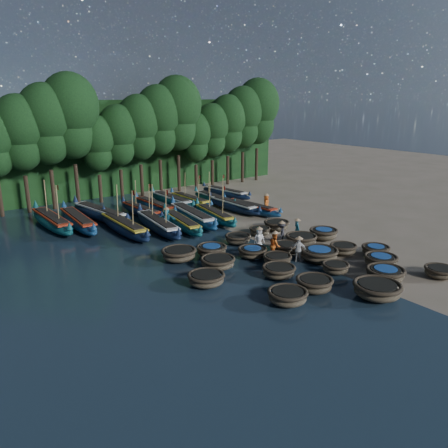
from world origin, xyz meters
TOP-DOWN VIEW (x-y plane):
  - ground at (0.00, 0.00)m, footprint 120.00×120.00m
  - foliage_wall at (0.00, 23.50)m, footprint 40.00×3.00m
  - coracle_2 at (-1.05, -9.94)m, footprint 3.08×3.08m
  - coracle_3 at (1.22, -8.90)m, footprint 2.38×2.38m
  - coracle_4 at (4.34, -10.50)m, footprint 2.14×2.14m
  - coracle_5 at (-5.35, -7.59)m, footprint 2.18×2.18m
  - coracle_6 at (-3.14, -7.42)m, footprint 2.30×2.30m
  - coracle_7 at (-0.15, -6.41)m, footprint 1.98×1.98m
  - coracle_8 at (2.93, -7.43)m, footprint 2.11×2.11m
  - coracle_9 at (4.44, -6.01)m, footprint 1.88×1.88m
  - coracle_10 at (-7.43, -3.20)m, footprint 2.62×2.62m
  - coracle_11 at (-3.37, -4.84)m, footprint 2.26×2.26m
  - coracle_12 at (-2.05, -3.31)m, footprint 1.98×1.98m
  - coracle_13 at (0.65, -4.39)m, footprint 3.02×3.02m
  - coracle_14 at (2.90, -4.54)m, footprint 2.22×2.22m
  - coracle_15 at (-5.41, -1.52)m, footprint 2.63×2.63m
  - coracle_16 at (-2.44, -1.35)m, footprint 1.96×1.96m
  - coracle_17 at (-0.14, -2.08)m, footprint 1.96×1.96m
  - coracle_18 at (2.00, -1.51)m, footprint 2.58×2.58m
  - coracle_19 at (4.30, -1.59)m, footprint 2.43×2.43m
  - coracle_20 at (-6.67, 1.08)m, footprint 2.78×2.78m
  - coracle_21 at (-4.44, 0.55)m, footprint 2.34×2.34m
  - coracle_22 at (-1.44, 1.48)m, footprint 1.90×1.90m
  - coracle_23 at (1.17, 2.06)m, footprint 1.64×1.64m
  - coracle_24 at (3.09, 2.22)m, footprint 2.32×2.32m
  - long_boat_2 at (-7.07, 8.73)m, footprint 1.60×8.70m
  - long_boat_3 at (-4.68, 7.67)m, footprint 2.37×8.47m
  - long_boat_4 at (-2.81, 7.15)m, footprint 2.48×7.72m
  - long_boat_5 at (-1.12, 8.16)m, footprint 2.65×8.81m
  - long_boat_6 at (0.72, 7.49)m, footprint 2.50×7.58m
  - long_boat_7 at (4.11, 9.22)m, footprint 1.55×7.65m
  - long_boat_8 at (4.92, 7.62)m, footprint 2.06×7.46m
  - long_boat_9 at (-11.18, 13.58)m, footprint 1.84×8.95m
  - long_boat_10 at (-9.43, 12.44)m, footprint 1.90×8.74m
  - long_boat_11 at (-7.09, 13.66)m, footprint 2.99×8.80m
  - long_boat_12 at (-3.62, 12.69)m, footprint 1.66×7.30m
  - long_boat_13 at (-1.87, 13.52)m, footprint 1.56×7.62m
  - long_boat_14 at (0.49, 14.43)m, footprint 1.53×8.17m
  - long_boat_15 at (2.08, 13.49)m, footprint 1.43×7.39m
  - long_boat_16 at (4.37, 12.66)m, footprint 1.41×7.27m
  - long_boat_17 at (7.03, 14.32)m, footprint 2.24×7.22m
  - fisherman_0 at (-1.17, -0.53)m, footprint 0.90×0.71m
  - fisherman_1 at (2.69, -0.39)m, footprint 0.52×0.65m
  - fisherman_2 at (-1.34, -2.30)m, footprint 1.06×1.11m
  - fisherman_3 at (1.11, -0.38)m, footprint 1.18×1.16m
  - fisherman_4 at (-0.55, -3.69)m, footprint 1.01×0.91m
  - fisherman_5 at (-3.94, 7.53)m, footprint 1.50×1.63m
  - fisherman_6 at (6.21, 6.96)m, footprint 0.99×0.93m
  - tree_2 at (-11.40, 20.00)m, footprint 4.51×4.51m
  - tree_3 at (-9.10, 20.00)m, footprint 4.92×4.92m
  - tree_4 at (-6.80, 20.00)m, footprint 5.34×5.34m
  - tree_5 at (-4.50, 20.00)m, footprint 3.68×3.68m
  - tree_6 at (-2.20, 20.00)m, footprint 4.09×4.09m
  - tree_7 at (0.10, 20.00)m, footprint 4.51×4.51m
  - tree_8 at (2.40, 20.00)m, footprint 4.92×4.92m
  - tree_9 at (4.70, 20.00)m, footprint 5.34×5.34m
  - tree_10 at (7.00, 20.00)m, footprint 3.68×3.68m
  - tree_11 at (9.30, 20.00)m, footprint 4.09×4.09m
  - tree_12 at (11.60, 20.00)m, footprint 4.51×4.51m
  - tree_13 at (13.90, 20.00)m, footprint 4.92×4.92m
  - tree_14 at (16.20, 20.00)m, footprint 5.34×5.34m

SIDE VIEW (x-z plane):
  - ground at x=0.00m, z-range 0.00..0.00m
  - coracle_23 at x=1.17m, z-range 0.05..0.68m
  - coracle_4 at x=4.34m, z-range 0.05..0.68m
  - coracle_7 at x=-0.15m, z-range 0.05..0.69m
  - coracle_22 at x=-1.44m, z-range 0.05..0.74m
  - coracle_12 at x=-2.05m, z-range 0.05..0.74m
  - coracle_16 at x=-2.44m, z-range 0.05..0.74m
  - coracle_9 at x=4.44m, z-range 0.06..0.75m
  - coracle_10 at x=-7.43m, z-range 0.05..0.77m
  - coracle_14 at x=2.90m, z-range 0.05..0.77m
  - coracle_15 at x=-5.41m, z-range 0.05..0.78m
  - coracle_21 at x=-4.44m, z-range 0.06..0.78m
  - coracle_11 at x=-3.37m, z-range 0.05..0.79m
  - coracle_17 at x=-0.14m, z-range 0.05..0.79m
  - coracle_5 at x=-5.35m, z-range 0.05..0.80m
  - coracle_24 at x=3.09m, z-range 0.06..0.84m
  - coracle_8 at x=2.93m, z-range 0.06..0.83m
  - coracle_18 at x=2.00m, z-range 0.06..0.84m
  - coracle_6 at x=-3.14m, z-range 0.06..0.86m
  - coracle_20 at x=-6.67m, z-range 0.06..0.86m
  - coracle_3 at x=1.22m, z-range 0.06..0.87m
  - coracle_19 at x=4.30m, z-range 0.07..0.90m
  - coracle_13 at x=0.65m, z-range 0.06..0.90m
  - coracle_2 at x=-1.05m, z-range 0.06..0.91m
  - long_boat_17 at x=7.03m, z-range -0.15..1.13m
  - long_boat_16 at x=4.37m, z-range -1.05..2.04m
  - long_boat_12 at x=-3.62m, z-range -1.06..2.04m
  - long_boat_15 at x=2.08m, z-range -1.07..2.07m
  - long_boat_8 at x=4.92m, z-range -0.16..1.16m
  - long_boat_13 at x=-1.87m, z-range -0.16..1.18m
  - long_boat_7 at x=4.11m, z-range -0.16..1.19m
  - long_boat_6 at x=0.72m, z-range -1.11..2.14m
  - long_boat_4 at x=-2.81m, z-range -0.16..1.21m
  - long_boat_14 at x=0.49m, z-range -0.17..1.27m
  - long_boat_3 at x=-4.68m, z-range -1.24..2.38m
  - long_boat_2 at x=-7.07m, z-range -1.26..2.43m
  - long_boat_10 at x=-9.43m, z-range -0.18..1.36m
  - long_boat_5 at x=-1.12m, z-range -0.19..1.38m
  - long_boat_11 at x=-7.09m, z-range -0.19..1.38m
  - long_boat_9 at x=-11.18m, z-range -1.30..2.51m
  - fisherman_3 at x=1.11m, z-range -0.06..1.77m
  - fisherman_0 at x=-1.17m, z-range -0.04..1.79m
  - fisherman_4 at x=-0.55m, z-range -0.03..1.81m
  - fisherman_1 at x=2.69m, z-range 0.01..1.78m
  - fisherman_6 at x=6.21m, z-range -0.04..1.85m
  - fisherman_5 at x=-3.94m, z-range -0.07..1.94m
  - fisherman_2 at x=-1.34m, z-range -0.06..1.95m
  - foliage_wall at x=0.00m, z-range 0.00..10.00m
  - tree_5 at x=-4.50m, z-range 1.63..10.31m
  - tree_10 at x=7.00m, z-range 1.63..10.31m
  - tree_6 at x=-2.20m, z-range 1.82..11.47m
  - tree_11 at x=9.30m, z-range 1.82..11.47m
  - tree_2 at x=-11.40m, z-range 2.01..12.64m
  - tree_7 at x=0.10m, z-range 2.01..12.64m
  - tree_12 at x=11.60m, z-range 2.01..12.64m
  - tree_3 at x=-9.10m, z-range 2.19..13.80m
  - tree_8 at x=2.40m, z-range 2.19..13.80m
  - tree_13 at x=13.90m, z-range 2.19..13.80m
  - tree_4 at x=-6.80m, z-range 2.38..14.96m
  - tree_9 at x=4.70m, z-range 2.38..14.96m
  - tree_14 at x=16.20m, z-range 2.38..14.96m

